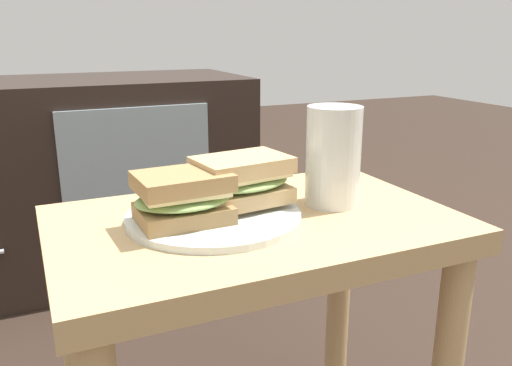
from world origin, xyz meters
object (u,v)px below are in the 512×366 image
at_px(sandwich_front, 182,197).
at_px(plate, 214,216).
at_px(beer_glass, 333,158).
at_px(sandwich_back, 242,180).
at_px(tv_cabinet, 83,178).

bearing_deg(sandwich_front, plate, 11.69).
bearing_deg(plate, beer_glass, -1.95).
distance_m(sandwich_back, beer_glass, 0.14).
xyz_separation_m(sandwich_back, beer_glass, (0.14, -0.02, 0.02)).
bearing_deg(sandwich_front, beer_glass, 0.82).
height_order(sandwich_front, beer_glass, beer_glass).
height_order(plate, sandwich_front, sandwich_front).
xyz_separation_m(sandwich_front, sandwich_back, (0.09, 0.02, 0.01)).
bearing_deg(beer_glass, plate, 178.05).
relative_size(plate, sandwich_front, 1.87).
height_order(tv_cabinet, beer_glass, beer_glass).
xyz_separation_m(tv_cabinet, plate, (0.08, -0.93, 0.17)).
relative_size(plate, sandwich_back, 1.62).
distance_m(tv_cabinet, beer_glass, 1.01).
relative_size(sandwich_back, beer_glass, 1.01).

